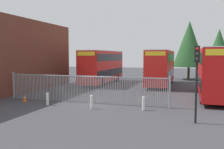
{
  "coord_description": "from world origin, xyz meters",
  "views": [
    {
      "loc": [
        6.97,
        -17.46,
        3.75
      ],
      "look_at": [
        0.0,
        4.0,
        2.0
      ],
      "focal_mm": 38.66,
      "sensor_mm": 36.0,
      "label": 1
    }
  ],
  "objects_px": {
    "double_decker_bus_near_gate": "(214,71)",
    "traffic_light_kerbside": "(197,70)",
    "traffic_cone_by_gate": "(25,98)",
    "bollard_center_front": "(92,102)",
    "bollard_near_right": "(143,103)",
    "bollard_near_left": "(47,99)",
    "double_decker_bus_behind_fence_left": "(161,66)",
    "double_decker_bus_behind_fence_right": "(103,66)"
  },
  "relations": [
    {
      "from": "bollard_near_left",
      "to": "bollard_center_front",
      "type": "relative_size",
      "value": 1.0
    },
    {
      "from": "bollard_near_right",
      "to": "double_decker_bus_near_gate",
      "type": "bearing_deg",
      "value": 54.14
    },
    {
      "from": "bollard_center_front",
      "to": "traffic_light_kerbside",
      "type": "relative_size",
      "value": 0.22
    },
    {
      "from": "bollard_center_front",
      "to": "bollard_near_left",
      "type": "bearing_deg",
      "value": 178.87
    },
    {
      "from": "traffic_cone_by_gate",
      "to": "double_decker_bus_near_gate",
      "type": "bearing_deg",
      "value": 24.65
    },
    {
      "from": "traffic_cone_by_gate",
      "to": "traffic_light_kerbside",
      "type": "xyz_separation_m",
      "value": [
        13.24,
        -2.45,
        2.7
      ]
    },
    {
      "from": "bollard_near_right",
      "to": "traffic_light_kerbside",
      "type": "xyz_separation_m",
      "value": [
        3.36,
        -2.31,
        2.51
      ]
    },
    {
      "from": "double_decker_bus_near_gate",
      "to": "bollard_near_left",
      "type": "bearing_deg",
      "value": -148.37
    },
    {
      "from": "double_decker_bus_near_gate",
      "to": "traffic_light_kerbside",
      "type": "distance_m",
      "value": 9.48
    },
    {
      "from": "traffic_cone_by_gate",
      "to": "traffic_light_kerbside",
      "type": "height_order",
      "value": "traffic_light_kerbside"
    },
    {
      "from": "traffic_light_kerbside",
      "to": "double_decker_bus_near_gate",
      "type": "bearing_deg",
      "value": 79.67
    },
    {
      "from": "double_decker_bus_near_gate",
      "to": "traffic_light_kerbside",
      "type": "height_order",
      "value": "double_decker_bus_near_gate"
    },
    {
      "from": "double_decker_bus_near_gate",
      "to": "traffic_cone_by_gate",
      "type": "height_order",
      "value": "double_decker_bus_near_gate"
    },
    {
      "from": "bollard_near_left",
      "to": "bollard_near_right",
      "type": "relative_size",
      "value": 1.0
    },
    {
      "from": "double_decker_bus_behind_fence_left",
      "to": "traffic_light_kerbside",
      "type": "bearing_deg",
      "value": -77.15
    },
    {
      "from": "traffic_light_kerbside",
      "to": "double_decker_bus_behind_fence_left",
      "type": "bearing_deg",
      "value": 102.85
    },
    {
      "from": "double_decker_bus_near_gate",
      "to": "double_decker_bus_behind_fence_right",
      "type": "bearing_deg",
      "value": 151.75
    },
    {
      "from": "bollard_near_right",
      "to": "traffic_light_kerbside",
      "type": "bearing_deg",
      "value": -34.59
    },
    {
      "from": "double_decker_bus_behind_fence_right",
      "to": "bollard_near_right",
      "type": "bearing_deg",
      "value": -59.87
    },
    {
      "from": "double_decker_bus_behind_fence_left",
      "to": "double_decker_bus_behind_fence_right",
      "type": "bearing_deg",
      "value": -176.41
    },
    {
      "from": "double_decker_bus_behind_fence_right",
      "to": "traffic_light_kerbside",
      "type": "height_order",
      "value": "double_decker_bus_behind_fence_right"
    },
    {
      "from": "double_decker_bus_behind_fence_left",
      "to": "bollard_near_left",
      "type": "distance_m",
      "value": 16.73
    },
    {
      "from": "double_decker_bus_behind_fence_right",
      "to": "traffic_light_kerbside",
      "type": "distance_m",
      "value": 20.08
    },
    {
      "from": "traffic_cone_by_gate",
      "to": "double_decker_bus_behind_fence_left",
      "type": "bearing_deg",
      "value": 57.0
    },
    {
      "from": "bollard_near_right",
      "to": "traffic_light_kerbside",
      "type": "relative_size",
      "value": 0.22
    },
    {
      "from": "bollard_center_front",
      "to": "traffic_cone_by_gate",
      "type": "bearing_deg",
      "value": 172.77
    },
    {
      "from": "traffic_cone_by_gate",
      "to": "bollard_center_front",
      "type": "bearing_deg",
      "value": -7.23
    },
    {
      "from": "bollard_center_front",
      "to": "bollard_near_right",
      "type": "relative_size",
      "value": 1.0
    },
    {
      "from": "double_decker_bus_behind_fence_right",
      "to": "traffic_light_kerbside",
      "type": "relative_size",
      "value": 2.51
    },
    {
      "from": "bollard_center_front",
      "to": "traffic_cone_by_gate",
      "type": "height_order",
      "value": "bollard_center_front"
    },
    {
      "from": "bollard_near_right",
      "to": "traffic_cone_by_gate",
      "type": "relative_size",
      "value": 1.61
    },
    {
      "from": "double_decker_bus_behind_fence_right",
      "to": "traffic_light_kerbside",
      "type": "xyz_separation_m",
      "value": [
        11.55,
        -16.42,
        0.56
      ]
    },
    {
      "from": "double_decker_bus_near_gate",
      "to": "traffic_cone_by_gate",
      "type": "relative_size",
      "value": 18.32
    },
    {
      "from": "bollard_center_front",
      "to": "bollard_near_right",
      "type": "bearing_deg",
      "value": 10.4
    },
    {
      "from": "bollard_center_front",
      "to": "traffic_cone_by_gate",
      "type": "relative_size",
      "value": 1.61
    },
    {
      "from": "bollard_near_left",
      "to": "bollard_center_front",
      "type": "xyz_separation_m",
      "value": [
        3.66,
        -0.07,
        0.0
      ]
    },
    {
      "from": "bollard_center_front",
      "to": "bollard_near_right",
      "type": "xyz_separation_m",
      "value": [
        3.6,
        0.66,
        0.0
      ]
    },
    {
      "from": "bollard_near_left",
      "to": "traffic_cone_by_gate",
      "type": "relative_size",
      "value": 1.61
    },
    {
      "from": "bollard_center_front",
      "to": "traffic_light_kerbside",
      "type": "height_order",
      "value": "traffic_light_kerbside"
    },
    {
      "from": "double_decker_bus_near_gate",
      "to": "bollard_center_front",
      "type": "bearing_deg",
      "value": -138.51
    },
    {
      "from": "bollard_near_left",
      "to": "traffic_light_kerbside",
      "type": "distance_m",
      "value": 11.04
    },
    {
      "from": "bollard_near_left",
      "to": "bollard_near_right",
      "type": "bearing_deg",
      "value": 4.63
    }
  ]
}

